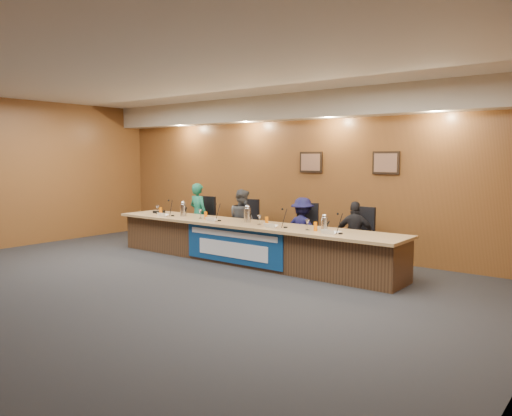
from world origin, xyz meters
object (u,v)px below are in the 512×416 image
at_px(office_chair_d, 358,241).
at_px(speakerphone, 160,212).
at_px(banner, 233,245).
at_px(office_chair_c, 305,235).
at_px(office_chair_b, 246,228).
at_px(panelist_b, 242,221).
at_px(panelist_c, 302,230).
at_px(carafe_mid, 247,215).
at_px(dais_body, 247,244).
at_px(panelist_d, 355,235).
at_px(office_chair_a, 202,223).
at_px(panelist_a, 198,215).
at_px(carafe_left, 183,210).
at_px(carafe_right, 324,224).

xyz_separation_m(office_chair_d, speakerphone, (-4.26, -0.81, 0.30)).
height_order(banner, office_chair_c, banner).
bearing_deg(office_chair_b, office_chair_c, -14.80).
relative_size(panelist_b, panelist_c, 1.08).
xyz_separation_m(carafe_mid, speakerphone, (-2.42, -0.01, -0.10)).
xyz_separation_m(dais_body, panelist_d, (1.83, 0.73, 0.25)).
relative_size(panelist_b, office_chair_d, 2.72).
bearing_deg(office_chair_a, office_chair_d, -3.26).
distance_m(panelist_c, carafe_mid, 1.07).
bearing_deg(banner, panelist_a, 149.86).
height_order(office_chair_b, carafe_left, carafe_left).
xyz_separation_m(dais_body, panelist_b, (-0.71, 0.73, 0.30)).
height_order(banner, office_chair_b, banner).
bearing_deg(panelist_b, banner, 141.04).
xyz_separation_m(panelist_a, panelist_c, (2.72, 0.00, -0.09)).
relative_size(panelist_a, office_chair_d, 2.88).
distance_m(carafe_mid, carafe_right, 1.66).
distance_m(banner, office_chair_a, 2.33).
bearing_deg(office_chair_a, dais_body, -26.08).
xyz_separation_m(panelist_c, office_chair_d, (1.09, 0.10, -0.12)).
xyz_separation_m(carafe_right, speakerphone, (-4.08, 0.04, -0.08)).
relative_size(panelist_c, office_chair_c, 2.51).
distance_m(office_chair_c, speakerphone, 3.29).
bearing_deg(panelist_c, banner, 52.27).
xyz_separation_m(panelist_c, carafe_left, (-2.39, -0.77, 0.27)).
relative_size(panelist_c, carafe_left, 4.97).
bearing_deg(panelist_c, carafe_right, 135.74).
xyz_separation_m(banner, panelist_b, (-0.71, 1.14, 0.27)).
relative_size(dais_body, panelist_a, 4.34).
xyz_separation_m(office_chair_c, carafe_right, (0.90, -0.85, 0.38)).
bearing_deg(speakerphone, carafe_right, -0.55).
relative_size(office_chair_a, office_chair_d, 1.00).
bearing_deg(office_chair_a, panelist_d, -4.76).
bearing_deg(banner, carafe_mid, 91.57).
distance_m(panelist_d, office_chair_b, 2.55).
height_order(office_chair_d, speakerphone, speakerphone).
distance_m(panelist_b, panelist_c, 1.46).
xyz_separation_m(banner, panelist_c, (0.75, 1.14, 0.22)).
distance_m(office_chair_c, carafe_left, 2.57).
relative_size(carafe_left, carafe_mid, 0.93).
bearing_deg(panelist_c, office_chair_a, -6.77).
xyz_separation_m(office_chair_c, office_chair_d, (1.09, 0.00, 0.00)).
bearing_deg(office_chair_a, speakerphone, -122.86).
bearing_deg(panelist_b, carafe_mid, 154.08).
bearing_deg(panelist_c, carafe_left, 13.17).
xyz_separation_m(panelist_c, speakerphone, (-3.18, -0.71, 0.17)).
height_order(panelist_a, panelist_d, panelist_a).
relative_size(panelist_b, carafe_right, 5.93).
xyz_separation_m(dais_body, speakerphone, (-2.43, 0.02, 0.43)).
relative_size(banner, office_chair_a, 4.58).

